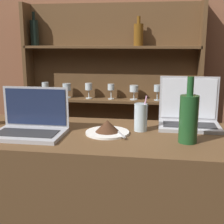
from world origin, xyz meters
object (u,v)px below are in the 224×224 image
Objects in this scene: wine_bottle_green at (189,118)px; cake_plate at (107,128)px; laptop_near at (31,124)px; laptop_far at (189,115)px; water_glass at (141,117)px.

cake_plate is at bearing 168.34° from wine_bottle_green.
laptop_far reaches higher than laptop_near.
laptop_near is 0.53m from water_glass.
laptop_near is 0.73m from wine_bottle_green.
laptop_far is 0.28m from wine_bottle_green.
cake_plate is at bearing 9.61° from laptop_near.
laptop_far is at bearing 27.34° from water_glass.
laptop_near is at bearing 178.82° from wine_bottle_green.
laptop_near is at bearing -170.39° from cake_plate.
laptop_far is at bearing 26.78° from cake_plate.
laptop_near reaches higher than cake_plate.
laptop_near is 1.88× the size of water_glass.
water_glass reaches higher than cake_plate.
water_glass is (0.15, 0.07, 0.04)m from cake_plate.
laptop_near is 0.80m from laptop_far.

